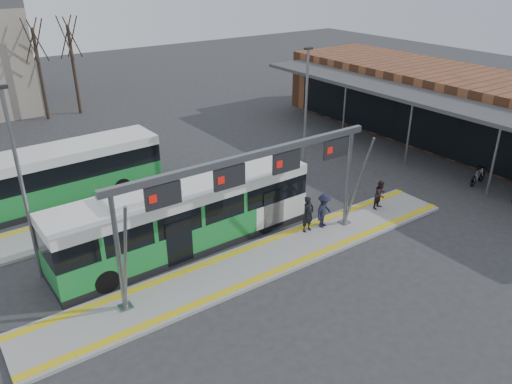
# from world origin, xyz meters

# --- Properties ---
(ground) EXTENTS (120.00, 120.00, 0.00)m
(ground) POSITION_xyz_m (0.00, 0.00, 0.00)
(ground) COLOR #2D2D30
(ground) RESTS_ON ground
(platform_main) EXTENTS (22.00, 3.00, 0.15)m
(platform_main) POSITION_xyz_m (0.00, 0.00, 0.07)
(platform_main) COLOR gray
(platform_main) RESTS_ON ground
(platform_second) EXTENTS (20.00, 3.00, 0.15)m
(platform_second) POSITION_xyz_m (-4.00, 8.00, 0.07)
(platform_second) COLOR gray
(platform_second) RESTS_ON ground
(tactile_main) EXTENTS (22.00, 2.65, 0.02)m
(tactile_main) POSITION_xyz_m (0.00, 0.00, 0.16)
(tactile_main) COLOR yellow
(tactile_main) RESTS_ON platform_main
(tactile_second) EXTENTS (20.00, 0.35, 0.02)m
(tactile_second) POSITION_xyz_m (-4.00, 9.15, 0.16)
(tactile_second) COLOR yellow
(tactile_second) RESTS_ON platform_second
(gantry) EXTENTS (13.00, 1.68, 5.20)m
(gantry) POSITION_xyz_m (-0.35, 0.25, 4.30)
(gantry) COLOR slate
(gantry) RESTS_ON platform_main
(station_building) EXTENTS (11.50, 32.00, 5.00)m
(station_building) POSITION_xyz_m (21.83, 4.00, 2.53)
(station_building) COLOR brown
(station_building) RESTS_ON ground
(hero_bus) EXTENTS (12.84, 2.95, 3.52)m
(hero_bus) POSITION_xyz_m (-2.23, 3.22, 1.61)
(hero_bus) COLOR black
(hero_bus) RESTS_ON ground
(bg_bus_green) EXTENTS (12.83, 3.11, 3.19)m
(bg_bus_green) POSITION_xyz_m (-6.40, 11.65, 1.57)
(bg_bus_green) COLOR black
(bg_bus_green) RESTS_ON ground
(passenger_a) EXTENTS (0.73, 0.51, 1.88)m
(passenger_a) POSITION_xyz_m (3.37, 0.79, 1.09)
(passenger_a) COLOR black
(passenger_a) RESTS_ON platform_main
(passenger_b) EXTENTS (0.87, 0.73, 1.62)m
(passenger_b) POSITION_xyz_m (8.28, 0.43, 0.96)
(passenger_b) COLOR black
(passenger_b) RESTS_ON platform_main
(passenger_c) EXTENTS (1.34, 1.04, 1.82)m
(passenger_c) POSITION_xyz_m (4.32, 0.66, 1.06)
(passenger_c) COLOR #1C1F33
(passenger_c) RESTS_ON platform_main
(bicycle_d) EXTENTS (1.90, 0.75, 1.11)m
(bicycle_d) POSITION_xyz_m (15.88, -0.68, 0.56)
(bicycle_d) COLOR gray
(bicycle_d) RESTS_ON ground
(tree_left) EXTENTS (1.40, 1.40, 8.60)m
(tree_left) POSITION_xyz_m (-1.96, 28.87, 6.52)
(tree_left) COLOR #382B21
(tree_left) RESTS_ON ground
(tree_mid) EXTENTS (1.40, 1.40, 8.62)m
(tree_mid) POSITION_xyz_m (0.88, 29.06, 6.54)
(tree_mid) COLOR #382B21
(tree_mid) RESTS_ON ground
(lamp_west) EXTENTS (0.50, 0.25, 8.44)m
(lamp_west) POSITION_xyz_m (-8.63, 4.63, 4.46)
(lamp_west) COLOR slate
(lamp_west) RESTS_ON ground
(lamp_east) EXTENTS (0.50, 0.25, 8.04)m
(lamp_east) POSITION_xyz_m (7.87, 6.43, 4.26)
(lamp_east) COLOR slate
(lamp_east) RESTS_ON ground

